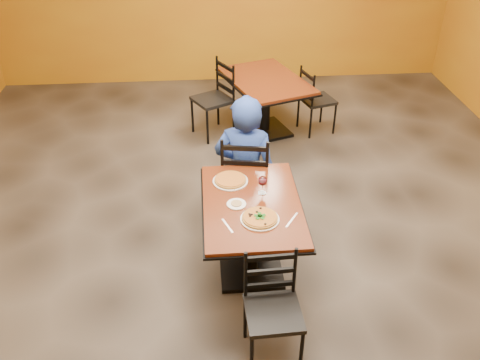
{
  "coord_description": "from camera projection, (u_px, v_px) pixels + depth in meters",
  "views": [
    {
      "loc": [
        -0.36,
        -3.86,
        3.22
      ],
      "look_at": [
        -0.08,
        -0.3,
        0.85
      ],
      "focal_mm": 38.0,
      "sensor_mm": 36.0,
      "label": 1
    }
  ],
  "objects": [
    {
      "name": "wine_glass",
      "position": [
        263.0,
        184.0,
        4.25
      ],
      "size": [
        0.08,
        0.08,
        0.18
      ],
      "primitive_type": null,
      "color": "white",
      "rests_on": "table_main"
    },
    {
      "name": "chair_main_far",
      "position": [
        246.0,
        176.0,
        4.97
      ],
      "size": [
        0.52,
        0.52,
        1.01
      ],
      "primitive_type": null,
      "rotation": [
        0.0,
        0.0,
        2.98
      ],
      "color": "black",
      "rests_on": "floor"
    },
    {
      "name": "floor",
      "position": [
        246.0,
        235.0,
        5.01
      ],
      "size": [
        7.0,
        8.0,
        0.01
      ],
      "primitive_type": "cube",
      "color": "black",
      "rests_on": "ground"
    },
    {
      "name": "plate_far",
      "position": [
        230.0,
        181.0,
        4.44
      ],
      "size": [
        0.31,
        0.31,
        0.01
      ],
      "primitive_type": "cylinder",
      "color": "white",
      "rests_on": "table_main"
    },
    {
      "name": "table_second",
      "position": [
        266.0,
        93.0,
        6.49
      ],
      "size": [
        1.25,
        1.51,
        0.75
      ],
      "rotation": [
        0.0,
        0.0,
        0.34
      ],
      "color": "maroon",
      "rests_on": "floor"
    },
    {
      "name": "table_main",
      "position": [
        252.0,
        222.0,
        4.29
      ],
      "size": [
        0.83,
        1.23,
        0.75
      ],
      "color": "maroon",
      "rests_on": "floor"
    },
    {
      "name": "chair_second_right",
      "position": [
        318.0,
        100.0,
        6.61
      ],
      "size": [
        0.49,
        0.49,
        0.87
      ],
      "primitive_type": null,
      "rotation": [
        0.0,
        0.0,
        1.86
      ],
      "color": "black",
      "rests_on": "floor"
    },
    {
      "name": "fork",
      "position": [
        227.0,
        226.0,
        3.93
      ],
      "size": [
        0.08,
        0.18,
        0.0
      ],
      "primitive_type": "cube",
      "rotation": [
        0.0,
        0.0,
        0.38
      ],
      "color": "silver",
      "rests_on": "table_main"
    },
    {
      "name": "dip",
      "position": [
        236.0,
        203.0,
        4.15
      ],
      "size": [
        0.09,
        0.09,
        0.01
      ],
      "primitive_type": "cylinder",
      "color": "#A58250",
      "rests_on": "side_plate"
    },
    {
      "name": "chair_main_near",
      "position": [
        273.0,
        314.0,
        3.6
      ],
      "size": [
        0.41,
        0.41,
        0.87
      ],
      "primitive_type": null,
      "rotation": [
        0.0,
        0.0,
        0.04
      ],
      "color": "black",
      "rests_on": "floor"
    },
    {
      "name": "knife",
      "position": [
        292.0,
        220.0,
        3.99
      ],
      "size": [
        0.13,
        0.18,
        0.0
      ],
      "primitive_type": "cube",
      "rotation": [
        0.0,
        0.0,
        -0.59
      ],
      "color": "silver",
      "rests_on": "table_main"
    },
    {
      "name": "pizza_main",
      "position": [
        260.0,
        218.0,
        3.98
      ],
      "size": [
        0.28,
        0.28,
        0.02
      ],
      "primitive_type": "cylinder",
      "color": "maroon",
      "rests_on": "plate_main"
    },
    {
      "name": "diner",
      "position": [
        246.0,
        156.0,
        5.0
      ],
      "size": [
        0.73,
        0.58,
        1.29
      ],
      "primitive_type": "imported",
      "rotation": [
        0.0,
        0.0,
        2.87
      ],
      "color": "navy",
      "rests_on": "floor"
    },
    {
      "name": "side_plate",
      "position": [
        236.0,
        204.0,
        4.16
      ],
      "size": [
        0.16,
        0.16,
        0.01
      ],
      "primitive_type": "cylinder",
      "color": "white",
      "rests_on": "table_main"
    },
    {
      "name": "pizza_far",
      "position": [
        230.0,
        179.0,
        4.43
      ],
      "size": [
        0.28,
        0.28,
        0.02
      ],
      "primitive_type": "cylinder",
      "color": "orange",
      "rests_on": "plate_far"
    },
    {
      "name": "chair_second_left",
      "position": [
        212.0,
        100.0,
        6.49
      ],
      "size": [
        0.59,
        0.59,
        0.97
      ],
      "primitive_type": null,
      "rotation": [
        0.0,
        0.0,
        -1.07
      ],
      "color": "black",
      "rests_on": "floor"
    },
    {
      "name": "plate_main",
      "position": [
        260.0,
        219.0,
        3.99
      ],
      "size": [
        0.31,
        0.31,
        0.01
      ],
      "primitive_type": "cylinder",
      "color": "white",
      "rests_on": "table_main"
    }
  ]
}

